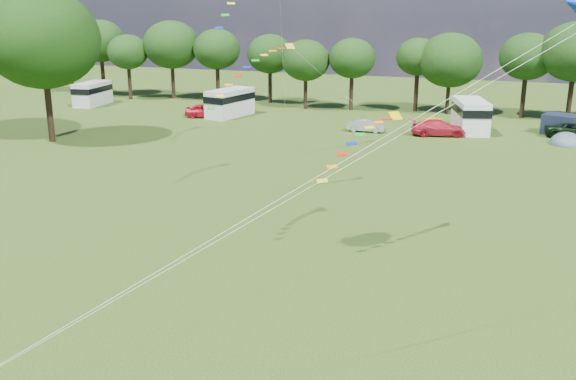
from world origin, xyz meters
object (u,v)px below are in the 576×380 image
(car_b, at_px, (366,126))
(campervan_c, at_px, (470,114))
(big_tree, at_px, (42,39))
(car_a, at_px, (205,111))
(campervan_b, at_px, (230,102))
(car_d, at_px, (574,130))
(car_c, at_px, (439,128))
(campervan_a, at_px, (92,93))
(tent_greyblue, at_px, (566,144))
(tent_orange, at_px, (432,130))

(car_b, xyz_separation_m, campervan_c, (9.42, 3.69, 1.05))
(big_tree, relative_size, car_a, 2.97)
(big_tree, height_order, campervan_b, big_tree)
(car_a, relative_size, car_d, 0.86)
(car_c, xyz_separation_m, campervan_a, (-42.12, 4.45, 0.75))
(car_d, bearing_deg, tent_greyblue, 164.79)
(car_b, relative_size, campervan_b, 0.53)
(campervan_a, relative_size, campervan_b, 0.91)
(campervan_c, xyz_separation_m, tent_orange, (-3.50, -0.59, -1.63))
(car_b, xyz_separation_m, tent_orange, (5.93, 3.11, -0.59))
(campervan_a, distance_m, campervan_b, 19.18)
(car_b, bearing_deg, car_a, 81.79)
(big_tree, bearing_deg, car_d, 22.28)
(campervan_a, xyz_separation_m, campervan_c, (44.65, -1.24, 0.16))
(car_b, height_order, car_c, car_c)
(campervan_a, bearing_deg, campervan_b, -100.96)
(tent_greyblue, bearing_deg, campervan_b, 175.11)
(car_d, bearing_deg, campervan_c, 89.20)
(campervan_c, bearing_deg, car_c, 125.77)
(tent_orange, height_order, tent_greyblue, tent_orange)
(campervan_b, bearing_deg, campervan_c, -78.04)
(car_a, relative_size, campervan_a, 0.76)
(campervan_a, distance_m, campervan_c, 44.67)
(big_tree, height_order, car_a, big_tree)
(car_d, relative_size, campervan_c, 0.77)
(campervan_a, relative_size, tent_orange, 1.66)
(campervan_b, bearing_deg, big_tree, 163.03)
(campervan_a, relative_size, tent_greyblue, 1.86)
(big_tree, distance_m, tent_orange, 37.05)
(big_tree, xyz_separation_m, campervan_a, (-9.65, 19.13, -7.53))
(big_tree, bearing_deg, tent_greyblue, 18.61)
(car_a, height_order, campervan_a, campervan_a)
(car_c, distance_m, tent_greyblue, 11.15)
(car_b, distance_m, campervan_b, 16.50)
(tent_greyblue, bearing_deg, car_b, -178.47)
(car_a, bearing_deg, campervan_c, -97.45)
(tent_greyblue, bearing_deg, tent_orange, 167.75)
(car_d, height_order, campervan_b, campervan_b)
(car_a, height_order, campervan_b, campervan_b)
(car_b, xyz_separation_m, campervan_a, (-35.23, 4.93, 0.88))
(car_d, height_order, tent_orange, car_d)
(car_a, relative_size, car_c, 0.90)
(car_c, bearing_deg, car_b, 78.47)
(car_a, xyz_separation_m, campervan_a, (-16.94, 3.16, 0.74))
(car_a, height_order, tent_greyblue, car_a)
(campervan_a, height_order, campervan_b, campervan_b)
(car_b, height_order, campervan_c, campervan_c)
(campervan_c, distance_m, tent_greyblue, 9.31)
(car_c, height_order, tent_orange, car_c)
(car_c, xyz_separation_m, campervan_c, (2.53, 3.21, 0.91))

